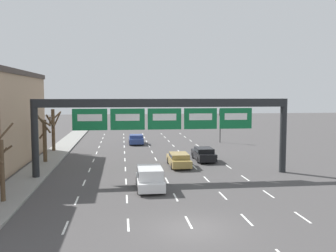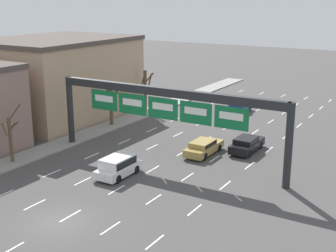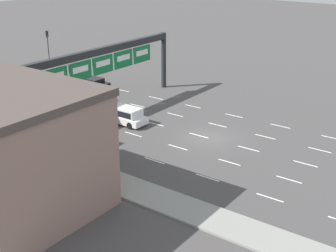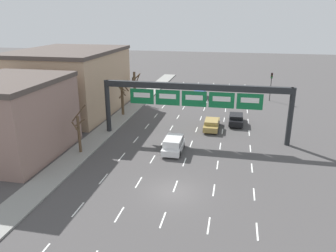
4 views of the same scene
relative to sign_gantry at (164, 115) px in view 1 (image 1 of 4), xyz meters
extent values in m
plane|color=#474444|center=(0.00, -12.91, -5.21)|extent=(220.00, 220.00, 0.00)
cube|color=white|center=(-6.60, -11.91, -5.21)|extent=(0.12, 2.00, 0.01)
cube|color=white|center=(-6.60, -6.91, -5.21)|extent=(0.12, 2.00, 0.01)
cube|color=white|center=(-6.60, -1.91, -5.21)|extent=(0.12, 2.00, 0.01)
cube|color=white|center=(-6.60, 3.09, -5.21)|extent=(0.12, 2.00, 0.01)
cube|color=white|center=(-6.60, 8.09, -5.21)|extent=(0.12, 2.00, 0.01)
cube|color=white|center=(-6.60, 13.09, -5.21)|extent=(0.12, 2.00, 0.01)
cube|color=white|center=(-6.60, 18.09, -5.21)|extent=(0.12, 2.00, 0.01)
cube|color=white|center=(-6.60, 23.09, -5.21)|extent=(0.12, 2.00, 0.01)
cube|color=white|center=(-6.60, 28.09, -5.21)|extent=(0.12, 2.00, 0.01)
cube|color=white|center=(-6.60, 33.09, -5.21)|extent=(0.12, 2.00, 0.01)
cube|color=white|center=(-3.30, -11.91, -5.21)|extent=(0.12, 2.00, 0.01)
cube|color=white|center=(-3.30, -6.91, -5.21)|extent=(0.12, 2.00, 0.01)
cube|color=white|center=(-3.30, -1.91, -5.21)|extent=(0.12, 2.00, 0.01)
cube|color=white|center=(-3.30, 3.09, -5.21)|extent=(0.12, 2.00, 0.01)
cube|color=white|center=(-3.30, 8.09, -5.21)|extent=(0.12, 2.00, 0.01)
cube|color=white|center=(-3.30, 13.09, -5.21)|extent=(0.12, 2.00, 0.01)
cube|color=white|center=(-3.30, 18.09, -5.21)|extent=(0.12, 2.00, 0.01)
cube|color=white|center=(-3.30, 23.09, -5.21)|extent=(0.12, 2.00, 0.01)
cube|color=white|center=(-3.30, 28.09, -5.21)|extent=(0.12, 2.00, 0.01)
cube|color=white|center=(-3.30, 33.09, -5.21)|extent=(0.12, 2.00, 0.01)
cube|color=white|center=(0.00, -11.91, -5.21)|extent=(0.12, 2.00, 0.01)
cube|color=white|center=(0.00, -6.91, -5.21)|extent=(0.12, 2.00, 0.01)
cube|color=white|center=(0.00, -1.91, -5.21)|extent=(0.12, 2.00, 0.01)
cube|color=white|center=(0.00, 3.09, -5.21)|extent=(0.12, 2.00, 0.01)
cube|color=white|center=(0.00, 8.09, -5.21)|extent=(0.12, 2.00, 0.01)
cube|color=white|center=(0.00, 13.09, -5.21)|extent=(0.12, 2.00, 0.01)
cube|color=white|center=(0.00, 18.09, -5.21)|extent=(0.12, 2.00, 0.01)
cube|color=white|center=(0.00, 23.09, -5.21)|extent=(0.12, 2.00, 0.01)
cube|color=white|center=(0.00, 28.09, -5.21)|extent=(0.12, 2.00, 0.01)
cube|color=white|center=(0.00, 33.09, -5.21)|extent=(0.12, 2.00, 0.01)
cube|color=white|center=(3.30, -11.91, -5.21)|extent=(0.12, 2.00, 0.01)
cube|color=white|center=(3.30, -6.91, -5.21)|extent=(0.12, 2.00, 0.01)
cube|color=white|center=(3.30, -1.91, -5.21)|extent=(0.12, 2.00, 0.01)
cube|color=white|center=(3.30, 3.09, -5.21)|extent=(0.12, 2.00, 0.01)
cube|color=white|center=(3.30, 8.09, -5.21)|extent=(0.12, 2.00, 0.01)
cube|color=white|center=(3.30, 13.09, -5.21)|extent=(0.12, 2.00, 0.01)
cube|color=white|center=(3.30, 18.09, -5.21)|extent=(0.12, 2.00, 0.01)
cube|color=white|center=(3.30, 23.09, -5.21)|extent=(0.12, 2.00, 0.01)
cube|color=white|center=(3.30, 28.09, -5.21)|extent=(0.12, 2.00, 0.01)
cube|color=white|center=(3.30, 33.09, -5.21)|extent=(0.12, 2.00, 0.01)
cube|color=white|center=(6.60, -11.91, -5.21)|extent=(0.12, 2.00, 0.01)
cube|color=white|center=(6.60, -6.91, -5.21)|extent=(0.12, 2.00, 0.01)
cube|color=white|center=(6.60, -1.91, -5.21)|extent=(0.12, 2.00, 0.01)
cube|color=white|center=(6.60, 3.09, -5.21)|extent=(0.12, 2.00, 0.01)
cube|color=white|center=(6.60, 8.09, -5.21)|extent=(0.12, 2.00, 0.01)
cube|color=white|center=(6.60, 13.09, -5.21)|extent=(0.12, 2.00, 0.01)
cube|color=white|center=(6.60, 18.09, -5.21)|extent=(0.12, 2.00, 0.01)
cube|color=white|center=(6.60, 23.09, -5.21)|extent=(0.12, 2.00, 0.01)
cube|color=white|center=(6.60, 28.09, -5.21)|extent=(0.12, 2.00, 0.01)
cube|color=white|center=(6.60, 33.09, -5.21)|extent=(0.12, 2.00, 0.01)
cylinder|color=#232628|center=(-10.70, 0.05, -1.91)|extent=(0.59, 0.59, 6.60)
cylinder|color=#232628|center=(10.70, 0.05, -1.91)|extent=(0.59, 0.59, 6.60)
cube|color=#232628|center=(0.00, 0.05, 1.04)|extent=(21.40, 0.60, 0.70)
cube|color=#116B38|center=(-6.20, -0.29, -0.30)|extent=(2.85, 0.08, 1.79)
cube|color=white|center=(-6.20, -0.34, -0.14)|extent=(2.00, 0.02, 0.57)
cube|color=#116B38|center=(-3.10, -0.29, -0.30)|extent=(2.85, 0.08, 1.79)
cube|color=white|center=(-3.10, -0.34, -0.14)|extent=(2.00, 0.02, 0.57)
cube|color=#116B38|center=(0.00, -0.29, -0.30)|extent=(2.85, 0.08, 1.79)
cube|color=white|center=(0.00, -0.34, -0.14)|extent=(2.00, 0.02, 0.57)
cube|color=#116B38|center=(3.10, -0.29, -0.30)|extent=(2.85, 0.08, 1.79)
cube|color=white|center=(3.10, -0.34, -0.14)|extent=(2.00, 0.02, 0.57)
cube|color=#116B38|center=(6.20, -0.29, -0.30)|extent=(2.85, 0.08, 1.79)
cube|color=white|center=(6.20, -0.34, -0.14)|extent=(2.00, 0.02, 0.57)
cube|color=silver|center=(-1.58, -4.55, -4.69)|extent=(1.91, 4.12, 0.65)
cube|color=silver|center=(-1.58, -4.60, -3.97)|extent=(1.76, 2.89, 0.79)
cube|color=black|center=(-1.58, -4.60, -3.97)|extent=(1.79, 2.65, 0.57)
cylinder|color=black|center=(-2.44, -3.32, -4.88)|extent=(0.22, 0.66, 0.66)
cylinder|color=black|center=(-0.71, -3.32, -4.88)|extent=(0.22, 0.66, 0.66)
cylinder|color=black|center=(-2.44, -5.79, -4.88)|extent=(0.22, 0.66, 0.66)
cylinder|color=black|center=(-0.71, -5.79, -4.88)|extent=(0.22, 0.66, 0.66)
cube|color=black|center=(4.92, 6.63, -4.64)|extent=(1.82, 4.67, 0.75)
cube|color=black|center=(4.92, 6.35, -4.04)|extent=(1.68, 2.43, 0.44)
cube|color=black|center=(4.92, 6.35, -4.04)|extent=(1.71, 2.23, 0.32)
cylinder|color=black|center=(4.10, 8.03, -4.88)|extent=(0.22, 0.66, 0.66)
cylinder|color=black|center=(5.75, 8.03, -4.88)|extent=(0.22, 0.66, 0.66)
cylinder|color=black|center=(4.10, 5.23, -4.88)|extent=(0.22, 0.66, 0.66)
cylinder|color=black|center=(5.75, 5.23, -4.88)|extent=(0.22, 0.66, 0.66)
cube|color=#A88947|center=(1.86, 3.86, -4.67)|extent=(1.82, 4.82, 0.67)
cube|color=#A88947|center=(1.86, 3.58, -4.12)|extent=(1.67, 2.50, 0.44)
cube|color=black|center=(1.86, 3.58, -4.12)|extent=(1.71, 2.30, 0.32)
cylinder|color=black|center=(1.03, 5.31, -4.88)|extent=(0.22, 0.66, 0.66)
cylinder|color=black|center=(2.68, 5.31, -4.88)|extent=(0.22, 0.66, 0.66)
cylinder|color=black|center=(1.03, 2.42, -4.88)|extent=(0.22, 0.66, 0.66)
cylinder|color=black|center=(2.68, 2.42, -4.88)|extent=(0.22, 0.66, 0.66)
cube|color=navy|center=(-1.63, 20.41, -4.65)|extent=(1.94, 4.05, 0.72)
cube|color=navy|center=(-1.63, 20.17, -4.08)|extent=(1.79, 2.11, 0.42)
cube|color=black|center=(-1.63, 20.17, -4.08)|extent=(1.83, 1.94, 0.30)
cylinder|color=black|center=(-2.52, 21.63, -4.88)|extent=(0.22, 0.66, 0.66)
cylinder|color=black|center=(-0.75, 21.63, -4.88)|extent=(0.22, 0.66, 0.66)
cylinder|color=black|center=(-2.52, 19.19, -4.88)|extent=(0.22, 0.66, 0.66)
cylinder|color=black|center=(-0.75, 19.19, -4.88)|extent=(0.22, 0.66, 0.66)
cylinder|color=black|center=(10.47, 20.68, -3.26)|extent=(0.12, 0.12, 3.89)
cube|color=black|center=(10.47, 20.68, -0.87)|extent=(0.30, 0.24, 0.90)
sphere|color=#3D0E0C|center=(10.47, 20.55, -0.57)|extent=(0.20, 0.20, 0.20)
sphere|color=#412F0C|center=(10.47, 20.55, -0.87)|extent=(0.20, 0.20, 0.20)
sphere|color=green|center=(10.47, 20.55, -1.17)|extent=(0.20, 0.20, 0.20)
cylinder|color=brown|center=(-11.22, -6.91, -3.08)|extent=(0.29, 0.29, 3.96)
cylinder|color=brown|center=(-11.40, -6.21, -0.96)|extent=(1.55, 0.52, 1.83)
cylinder|color=brown|center=(-11.34, -6.58, -2.16)|extent=(0.81, 0.40, 1.05)
cylinder|color=brown|center=(-11.26, -6.38, -1.94)|extent=(1.16, 0.21, 0.87)
cylinder|color=brown|center=(-11.83, 14.73, -2.55)|extent=(0.40, 0.40, 5.02)
cylinder|color=brown|center=(-11.42, 15.20, -1.30)|extent=(1.19, 1.04, 1.94)
cylinder|color=brown|center=(-11.69, 15.43, -1.06)|extent=(1.57, 0.47, 1.51)
cylinder|color=brown|center=(-12.17, 14.67, -1.51)|extent=(0.31, 0.87, 1.09)
cylinder|color=brown|center=(-11.35, 7.22, -2.93)|extent=(0.39, 0.39, 4.26)
cylinder|color=brown|center=(-11.55, 7.57, -2.23)|extent=(0.90, 0.61, 1.06)
cylinder|color=brown|center=(-10.74, 7.00, -0.93)|extent=(0.65, 1.41, 1.41)
cylinder|color=brown|center=(-11.28, 6.62, -1.18)|extent=(1.37, 0.33, 1.90)
cylinder|color=brown|center=(-11.28, 6.58, -0.90)|extent=(1.41, 0.34, 1.09)
camera|label=1|loc=(-3.58, -31.59, 1.84)|focal=40.00mm
camera|label=2|loc=(19.97, -32.63, 8.76)|focal=50.00mm
camera|label=3|loc=(-33.36, -32.85, 10.88)|focal=50.00mm
camera|label=4|loc=(4.45, -36.56, 8.79)|focal=35.00mm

